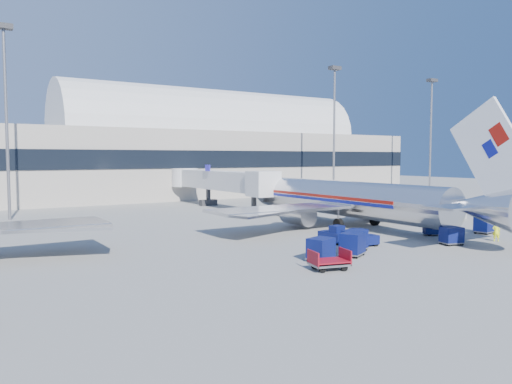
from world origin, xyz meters
TOP-DOWN VIEW (x-y plane):
  - ground at (0.00, 0.00)m, footprint 260.00×260.00m
  - terminal at (-13.60, 55.96)m, footprint 170.00×28.15m
  - airliner_main at (10.00, 4.51)m, footprint 32.00×37.26m
  - jetbridge_near at (7.60, 30.81)m, footprint 4.40×27.50m
  - mast_west at (-20.00, 30.00)m, footprint 2.00×1.20m
  - mast_east at (30.00, 30.00)m, footprint 2.00×1.20m
  - mast_far_east at (55.00, 30.00)m, footprint 2.00×1.20m
  - barrier_near at (18.00, 2.00)m, footprint 3.00×0.55m
  - barrier_mid at (21.30, 2.00)m, footprint 3.00×0.55m
  - barrier_far at (24.60, 2.00)m, footprint 3.00×0.55m
  - tug_lead at (2.55, -5.05)m, footprint 2.32×1.26m
  - tug_right at (12.35, -4.32)m, footprint 2.29×1.96m
  - tug_left at (1.44, -2.51)m, footprint 1.35×2.47m
  - cart_train_a at (0.43, -6.16)m, footprint 2.18×1.85m
  - cart_train_b at (-1.08, -7.52)m, footprint 2.45×2.24m
  - cart_train_c at (-4.21, -7.63)m, footprint 2.21×1.91m
  - cart_solo_near at (9.25, -8.48)m, footprint 1.99×1.70m
  - cart_solo_far at (17.34, -6.22)m, footprint 2.04×1.66m
  - cart_open_red at (-5.52, -10.08)m, footprint 2.77×2.24m
  - ramp_worker at (14.13, -9.43)m, footprint 0.75×0.76m

SIDE VIEW (x-z plane):
  - ground at x=0.00m, z-range 0.00..0.00m
  - barrier_near at x=18.00m, z-range 0.00..0.90m
  - barrier_mid at x=21.30m, z-range 0.00..0.90m
  - barrier_far at x=24.60m, z-range 0.00..0.90m
  - cart_open_red at x=-5.52m, z-range 0.14..0.79m
  - tug_right at x=12.35m, z-range -0.06..1.28m
  - tug_lead at x=2.55m, z-range -0.06..1.40m
  - tug_left at x=1.44m, z-range -0.07..1.50m
  - cart_solo_near at x=9.25m, z-range 0.05..1.56m
  - ramp_worker at x=14.13m, z-range 0.00..1.76m
  - cart_train_c at x=-4.21m, z-range 0.06..1.71m
  - cart_solo_far at x=17.34m, z-range 0.06..1.71m
  - cart_train_a at x=0.43m, z-range 0.06..1.73m
  - cart_train_b at x=-1.08m, z-range 0.06..1.80m
  - airliner_main at x=10.00m, z-range -3.11..8.96m
  - jetbridge_near at x=7.60m, z-range 0.80..7.05m
  - terminal at x=-13.60m, z-range -2.98..18.02m
  - mast_west at x=-20.00m, z-range 3.49..26.09m
  - mast_east at x=30.00m, z-range 3.49..26.09m
  - mast_far_east at x=55.00m, z-range 3.49..26.09m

